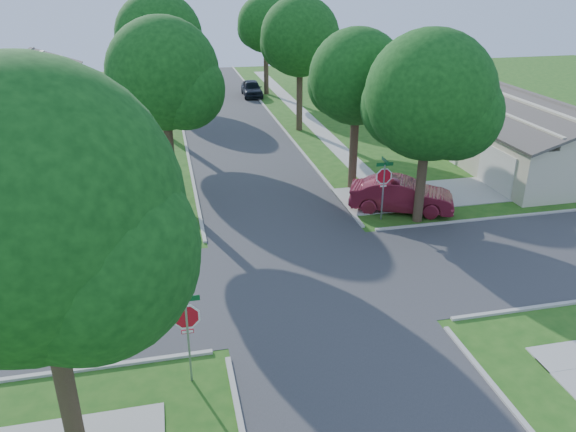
{
  "coord_description": "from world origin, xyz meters",
  "views": [
    {
      "loc": [
        -4.79,
        -17.78,
        10.83
      ],
      "look_at": [
        -0.26,
        2.51,
        1.6
      ],
      "focal_mm": 35.0,
      "sensor_mm": 36.0,
      "label": 1
    }
  ],
  "objects_px": {
    "stop_sign_ne": "(384,179)",
    "tree_e_mid": "(301,41)",
    "stop_sign_sw": "(187,321)",
    "tree_e_far": "(266,27)",
    "tree_w_mid": "(160,41)",
    "house_nw_far": "(23,92)",
    "tree_ne_corner": "(430,101)",
    "tree_w_near": "(165,79)",
    "tree_w_far": "(159,35)",
    "car_curb_west": "(178,80)",
    "car_curb_east": "(252,88)",
    "house_ne_far": "(402,82)",
    "car_driveway": "(401,195)",
    "tree_e_near": "(358,81)",
    "house_ne_near": "(522,137)"
  },
  "relations": [
    {
      "from": "stop_sign_ne",
      "to": "tree_e_mid",
      "type": "distance_m",
      "value": 16.84
    },
    {
      "from": "stop_sign_sw",
      "to": "tree_w_far",
      "type": "xyz_separation_m",
      "value": [
        0.05,
        38.71,
        3.48
      ]
    },
    {
      "from": "tree_e_mid",
      "to": "tree_w_mid",
      "type": "relative_size",
      "value": 0.96
    },
    {
      "from": "tree_e_mid",
      "to": "house_nw_far",
      "type": "xyz_separation_m",
      "value": [
        -20.75,
        10.99,
        -4.74
      ]
    },
    {
      "from": "tree_e_mid",
      "to": "car_curb_east",
      "type": "relative_size",
      "value": 2.18
    },
    {
      "from": "car_curb_east",
      "to": "tree_w_far",
      "type": "bearing_deg",
      "value": 176.58
    },
    {
      "from": "tree_e_mid",
      "to": "car_curb_east",
      "type": "xyz_separation_m",
      "value": [
        -1.56,
        12.25,
        -5.53
      ]
    },
    {
      "from": "tree_e_near",
      "to": "car_driveway",
      "type": "distance_m",
      "value": 6.1
    },
    {
      "from": "stop_sign_sw",
      "to": "tree_e_far",
      "type": "relative_size",
      "value": 0.34
    },
    {
      "from": "tree_e_far",
      "to": "house_nw_far",
      "type": "height_order",
      "value": "tree_e_far"
    },
    {
      "from": "stop_sign_ne",
      "to": "tree_w_mid",
      "type": "relative_size",
      "value": 0.31
    },
    {
      "from": "tree_e_near",
      "to": "car_curb_west",
      "type": "distance_m",
      "value": 31.68
    },
    {
      "from": "house_nw_far",
      "to": "tree_w_near",
      "type": "bearing_deg",
      "value": -63.73
    },
    {
      "from": "tree_e_mid",
      "to": "house_nw_far",
      "type": "bearing_deg",
      "value": 152.09
    },
    {
      "from": "tree_w_near",
      "to": "tree_w_mid",
      "type": "relative_size",
      "value": 0.94
    },
    {
      "from": "house_nw_far",
      "to": "car_curb_west",
      "type": "relative_size",
      "value": 3.11
    },
    {
      "from": "tree_e_mid",
      "to": "tree_e_far",
      "type": "relative_size",
      "value": 1.06
    },
    {
      "from": "tree_w_mid",
      "to": "car_driveway",
      "type": "relative_size",
      "value": 1.94
    },
    {
      "from": "stop_sign_ne",
      "to": "tree_w_mid",
      "type": "height_order",
      "value": "tree_w_mid"
    },
    {
      "from": "stop_sign_sw",
      "to": "tree_ne_corner",
      "type": "bearing_deg",
      "value": 38.84
    },
    {
      "from": "tree_e_far",
      "to": "tree_w_far",
      "type": "xyz_separation_m",
      "value": [
        -9.4,
        -0.0,
        -0.47
      ]
    },
    {
      "from": "tree_e_far",
      "to": "car_driveway",
      "type": "distance_m",
      "value": 29.0
    },
    {
      "from": "tree_e_mid",
      "to": "house_ne_near",
      "type": "distance_m",
      "value": 15.77
    },
    {
      "from": "stop_sign_sw",
      "to": "tree_w_near",
      "type": "distance_m",
      "value": 14.3
    },
    {
      "from": "tree_e_mid",
      "to": "tree_w_near",
      "type": "height_order",
      "value": "tree_e_mid"
    },
    {
      "from": "tree_e_mid",
      "to": "tree_w_near",
      "type": "distance_m",
      "value": 15.25
    },
    {
      "from": "car_curb_east",
      "to": "house_ne_far",
      "type": "bearing_deg",
      "value": -16.39
    },
    {
      "from": "tree_w_far",
      "to": "car_curb_west",
      "type": "height_order",
      "value": "tree_w_far"
    },
    {
      "from": "tree_e_near",
      "to": "tree_ne_corner",
      "type": "bearing_deg",
      "value": -71.47
    },
    {
      "from": "house_nw_far",
      "to": "tree_e_far",
      "type": "bearing_deg",
      "value": 5.53
    },
    {
      "from": "house_ne_far",
      "to": "car_curb_west",
      "type": "distance_m",
      "value": 21.78
    },
    {
      "from": "tree_w_near",
      "to": "tree_w_far",
      "type": "distance_m",
      "value": 25.01
    },
    {
      "from": "tree_e_far",
      "to": "tree_w_mid",
      "type": "distance_m",
      "value": 16.05
    },
    {
      "from": "tree_w_near",
      "to": "car_curb_west",
      "type": "relative_size",
      "value": 2.05
    },
    {
      "from": "tree_e_far",
      "to": "stop_sign_sw",
      "type": "bearing_deg",
      "value": -103.73
    },
    {
      "from": "house_nw_far",
      "to": "house_ne_near",
      "type": "bearing_deg",
      "value": -33.29
    },
    {
      "from": "stop_sign_sw",
      "to": "tree_w_near",
      "type": "bearing_deg",
      "value": 89.77
    },
    {
      "from": "house_ne_far",
      "to": "car_curb_west",
      "type": "bearing_deg",
      "value": 151.87
    },
    {
      "from": "stop_sign_sw",
      "to": "car_curb_east",
      "type": "distance_m",
      "value": 38.79
    },
    {
      "from": "car_driveway",
      "to": "house_nw_far",
      "type": "bearing_deg",
      "value": 63.89
    },
    {
      "from": "tree_e_mid",
      "to": "tree_e_near",
      "type": "bearing_deg",
      "value": -90.03
    },
    {
      "from": "tree_e_far",
      "to": "tree_w_near",
      "type": "relative_size",
      "value": 0.97
    },
    {
      "from": "car_driveway",
      "to": "stop_sign_ne",
      "type": "bearing_deg",
      "value": 145.8
    },
    {
      "from": "tree_w_mid",
      "to": "tree_ne_corner",
      "type": "relative_size",
      "value": 1.1
    },
    {
      "from": "tree_w_mid",
      "to": "house_ne_near",
      "type": "relative_size",
      "value": 0.7
    },
    {
      "from": "car_curb_west",
      "to": "house_nw_far",
      "type": "bearing_deg",
      "value": 23.89
    },
    {
      "from": "tree_ne_corner",
      "to": "tree_w_near",
      "type": "bearing_deg",
      "value": 156.44
    },
    {
      "from": "house_ne_far",
      "to": "house_nw_far",
      "type": "xyz_separation_m",
      "value": [
        -31.98,
        3.0,
        0.0
      ]
    },
    {
      "from": "car_curb_east",
      "to": "car_curb_west",
      "type": "xyz_separation_m",
      "value": [
        -6.4,
        6.0,
        -0.09
      ]
    },
    {
      "from": "tree_w_far",
      "to": "house_nw_far",
      "type": "height_order",
      "value": "tree_w_far"
    }
  ]
}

